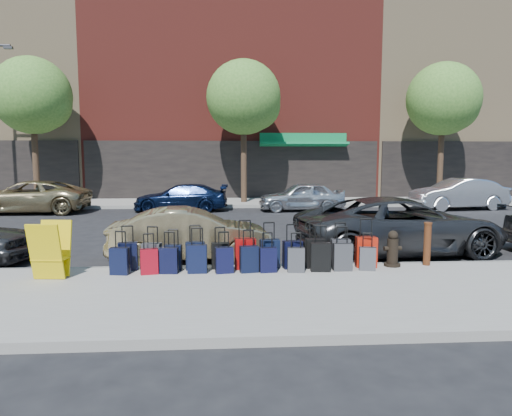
{
  "coord_description": "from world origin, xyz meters",
  "views": [
    {
      "loc": [
        -0.39,
        -14.24,
        2.5
      ],
      "look_at": [
        0.43,
        -1.5,
        1.06
      ],
      "focal_mm": 32.0,
      "sensor_mm": 36.0,
      "label": 1
    }
  ],
  "objects": [
    {
      "name": "suitcase_back_2",
      "position": [
        -1.57,
        -5.1,
        0.42
      ],
      "size": [
        0.37,
        0.24,
        0.85
      ],
      "rotation": [
        0.0,
        0.0,
        -0.08
      ],
      "color": "black",
      "rests_on": "sidewalk_near"
    },
    {
      "name": "suitcase_front_1",
      "position": [
        -1.95,
        -4.83,
        0.44
      ],
      "size": [
        0.42,
        0.28,
        0.92
      ],
      "rotation": [
        0.0,
        0.0,
        -0.2
      ],
      "color": "#323236",
      "rests_on": "sidewalk_near"
    },
    {
      "name": "building_center",
      "position": [
        0.0,
        17.99,
        9.98
      ],
      "size": [
        17.0,
        12.85,
        20.0
      ],
      "color": "maroon",
      "rests_on": "ground"
    },
    {
      "name": "tree_center",
      "position": [
        0.64,
        9.5,
        5.41
      ],
      "size": [
        3.8,
        3.8,
        7.27
      ],
      "color": "black",
      "rests_on": "sidewalk_far"
    },
    {
      "name": "suitcase_front_7",
      "position": [
        0.99,
        -4.84,
        0.45
      ],
      "size": [
        0.42,
        0.28,
        0.94
      ],
      "rotation": [
        0.0,
        0.0,
        0.18
      ],
      "color": "black",
      "rests_on": "sidewalk_near"
    },
    {
      "name": "suitcase_front_4",
      "position": [
        -0.54,
        -4.75,
        0.43
      ],
      "size": [
        0.38,
        0.24,
        0.88
      ],
      "rotation": [
        0.0,
        0.0,
        0.11
      ],
      "color": "black",
      "rests_on": "sidewalk_near"
    },
    {
      "name": "curb_far",
      "position": [
        0.0,
        7.98,
        0.07
      ],
      "size": [
        60.0,
        0.08,
        0.15
      ],
      "primitive_type": "cube",
      "color": "gray",
      "rests_on": "ground"
    },
    {
      "name": "suitcase_back_9",
      "position": [
        1.99,
        -5.1,
        0.44
      ],
      "size": [
        0.39,
        0.23,
        0.92
      ],
      "rotation": [
        0.0,
        0.0,
        -0.01
      ],
      "color": "#323337",
      "rests_on": "sidewalk_near"
    },
    {
      "name": "car_far_0",
      "position": [
        -9.22,
        6.54,
        0.73
      ],
      "size": [
        5.22,
        2.41,
        1.45
      ],
      "primitive_type": "imported",
      "rotation": [
        0.0,
        0.0,
        -1.57
      ],
      "color": "#9E8B61",
      "rests_on": "ground"
    },
    {
      "name": "suitcase_front_0",
      "position": [
        -2.46,
        -4.77,
        0.44
      ],
      "size": [
        0.41,
        0.27,
        0.93
      ],
      "rotation": [
        0.0,
        0.0,
        0.15
      ],
      "color": "black",
      "rests_on": "sidewalk_near"
    },
    {
      "name": "suitcase_back_10",
      "position": [
        2.52,
        -5.11,
        0.39
      ],
      "size": [
        0.36,
        0.25,
        0.78
      ],
      "rotation": [
        0.0,
        0.0,
        -0.2
      ],
      "color": "#404045",
      "rests_on": "sidewalk_near"
    },
    {
      "name": "car_far_1",
      "position": [
        -2.51,
        6.9,
        0.62
      ],
      "size": [
        4.36,
        1.91,
        1.25
      ],
      "primitive_type": "imported",
      "rotation": [
        0.0,
        0.0,
        -1.61
      ],
      "color": "#0C1838",
      "rests_on": "ground"
    },
    {
      "name": "building_right",
      "position": [
        16.0,
        17.99,
        8.98
      ],
      "size": [
        15.0,
        12.12,
        18.0
      ],
      "color": "#9B825F",
      "rests_on": "ground"
    },
    {
      "name": "suitcase_back_6",
      "position": [
        0.44,
        -5.13,
        0.41
      ],
      "size": [
        0.36,
        0.24,
        0.82
      ],
      "rotation": [
        0.0,
        0.0,
        0.11
      ],
      "color": "black",
      "rests_on": "sidewalk_near"
    },
    {
      "name": "tree_left",
      "position": [
        -9.86,
        9.5,
        5.41
      ],
      "size": [
        3.8,
        3.8,
        7.27
      ],
      "color": "black",
      "rests_on": "sidewalk_far"
    },
    {
      "name": "curb_near",
      "position": [
        0.0,
        -4.48,
        0.07
      ],
      "size": [
        60.0,
        0.08,
        0.15
      ],
      "primitive_type": "cube",
      "color": "gray",
      "rests_on": "ground"
    },
    {
      "name": "suitcase_back_8",
      "position": [
        1.53,
        -5.12,
        0.45
      ],
      "size": [
        0.42,
        0.27,
        0.96
      ],
      "rotation": [
        0.0,
        0.0,
        -0.11
      ],
      "color": "black",
      "rests_on": "sidewalk_near"
    },
    {
      "name": "suitcase_front_5",
      "position": [
        -0.02,
        -4.82,
        0.47
      ],
      "size": [
        0.45,
        0.27,
        1.03
      ],
      "rotation": [
        0.0,
        0.0,
        0.09
      ],
      "color": "maroon",
      "rests_on": "sidewalk_near"
    },
    {
      "name": "suitcase_back_3",
      "position": [
        -1.0,
        -5.09,
        0.44
      ],
      "size": [
        0.39,
        0.23,
        0.93
      ],
      "rotation": [
        0.0,
        0.0,
        0.02
      ],
      "color": "black",
      "rests_on": "sidewalk_near"
    },
    {
      "name": "suitcase_back_7",
      "position": [
        1.01,
        -5.17,
        0.4
      ],
      "size": [
        0.36,
        0.23,
        0.81
      ],
      "rotation": [
        0.0,
        0.0,
        -0.09
      ],
      "color": "#3A3A3F",
      "rests_on": "sidewalk_near"
    },
    {
      "name": "ground",
      "position": [
        0.0,
        0.0,
        0.0
      ],
      "size": [
        120.0,
        120.0,
        0.0
      ],
      "primitive_type": "plane",
      "color": "black",
      "rests_on": "ground"
    },
    {
      "name": "display_rack",
      "position": [
        -3.81,
        -5.33,
        0.69
      ],
      "size": [
        0.67,
        0.73,
        1.1
      ],
      "rotation": [
        0.0,
        0.0,
        -0.09
      ],
      "color": "#DABB0C",
      "rests_on": "sidewalk_near"
    },
    {
      "name": "suitcase_back_5",
      "position": [
        0.05,
        -5.11,
        0.42
      ],
      "size": [
        0.4,
        0.27,
        0.87
      ],
      "rotation": [
        0.0,
        0.0,
        0.17
      ],
      "color": "black",
      "rests_on": "sidewalk_near"
    },
    {
      "name": "suitcase_front_10",
      "position": [
        2.57,
        -4.84,
        0.48
      ],
      "size": [
        0.45,
        0.26,
        1.05
      ],
      "rotation": [
        0.0,
        0.0,
        -0.06
      ],
      "color": "#A81A0A",
      "rests_on": "sidewalk_near"
    },
    {
      "name": "car_far_3",
      "position": [
        10.58,
        6.67,
        0.74
      ],
      "size": [
        4.66,
        2.08,
        1.48
      ],
      "primitive_type": "imported",
      "rotation": [
        0.0,
        0.0,
        -1.45
      ],
      "color": "silver",
      "rests_on": "ground"
    },
    {
      "name": "car_far_2",
      "position": [
        3.07,
        6.63,
        0.67
      ],
      "size": [
        3.99,
        1.68,
        1.35
      ],
      "primitive_type": "imported",
      "rotation": [
        0.0,
        0.0,
        -1.55
      ],
      "color": "silver",
      "rests_on": "ground"
    },
    {
      "name": "suitcase_front_2",
      "position": [
        -1.52,
        -4.82,
        0.42
      ],
      "size": [
        0.37,
        0.22,
        0.85
      ],
      "rotation": [
        0.0,
        0.0,
        -0.07
      ],
      "color": "black",
      "rests_on": "sidewalk_near"
    },
    {
      "name": "suitcase_back_1",
      "position": [
        -1.96,
        -5.13,
        0.41
      ],
      "size": [
        0.38,
        0.26,
        0.82
      ],
      "rotation": [
        0.0,
        0.0,
        0.19
      ],
      "color": "maroon",
      "rests_on": "sidewalk_near"
    },
    {
      "name": "sidewalk_near",
      "position": [
        0.0,
        -6.5,
        0.07
      ],
      "size": [
        60.0,
        4.0,
        0.15
      ],
      "primitive_type": "cube",
      "color": "gray",
      "rests_on": "ground"
    },
    {
      "name": "suitcase_front_8",
      "position": [
        1.48,
        -4.83,
        0.46
      ],
      "size": [
        0.43,
        0.25,
        1.0
      ],
      "rotation": [
        0.0,
        0.0,
        0.05
      ],
      "color": "black",
      "rests_on": "sidewalk_near"
    },
    {
      "name": "suitcase_back_4",
      "position": [
        -0.46,
        -5.14,
        0.41
      ],
      "size": [
        0.39,
        0.26,
        0.85
      ],
      "rotation": [
        0.0,
        0.0,
        0.18
      ],
      "color": "black",
      "rests_on": "sidewalk_near"
    },
    {
      "name": "suitcase_back_0",
      "position": [
        -2.54,
        -5.12,
        0.42
      ],
      "size": [
        0.4,
        0.27,
        0.88
      ],
      "rotation": [
        0.0,
        0.0,
        -0.16
      ],
      "color": "black",
      "rests_on": "sidewalk_near"
    },
    {
      "name": "bollard",
      "position": [
        3.95,
        -4.75,
        0.63
      ],
      "size": [
        0.17,
        0.17,
        0.94
      ],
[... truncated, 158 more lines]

